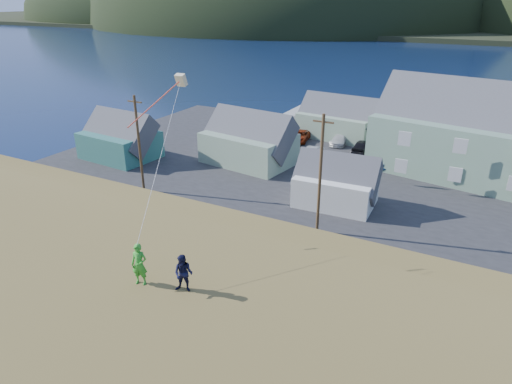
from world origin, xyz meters
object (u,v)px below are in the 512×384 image
shed_palegreen_near (249,140)px  shed_white (336,182)px  kite_flyer_green (139,264)px  kite_flyer_navy (184,274)px  shed_teal (119,138)px  wharf (378,117)px  shed_palegreen_far (338,118)px

shed_palegreen_near → shed_white: (12.30, -6.13, -0.51)m
shed_palegreen_near → kite_flyer_green: size_ratio=6.24×
shed_white → kite_flyer_navy: bearing=-88.0°
kite_flyer_green → shed_teal: bearing=118.5°
wharf → shed_white: (4.31, -32.75, 1.80)m
kite_flyer_green → shed_palegreen_near: bearing=94.8°
shed_palegreen_far → shed_teal: bearing=-128.7°
shed_teal → shed_palegreen_near: size_ratio=0.83×
wharf → kite_flyer_green: size_ratio=14.95×
shed_teal → shed_palegreen_far: (19.58, 20.00, 0.11)m
shed_teal → shed_white: shed_teal is taller
wharf → kite_flyer_green: kite_flyer_green is taller
kite_flyer_green → kite_flyer_navy: 1.85m
wharf → kite_flyer_green: (4.60, -58.29, 7.62)m
shed_palegreen_far → kite_flyer_navy: kite_flyer_navy is taller
wharf → shed_palegreen_near: size_ratio=2.40×
shed_white → shed_palegreen_near: bearing=150.8°
shed_teal → shed_palegreen_far: 27.99m
shed_teal → shed_palegreen_far: bearing=50.1°
shed_white → wharf: bearing=94.8°
shed_palegreen_near → shed_white: 13.76m
kite_flyer_green → wharf: bearing=77.6°
shed_white → kite_flyer_green: size_ratio=4.33×
shed_palegreen_near → kite_flyer_green: kite_flyer_green is taller
shed_teal → kite_flyer_green: 37.84m
wharf → kite_flyer_green: bearing=-85.5°
wharf → shed_teal: size_ratio=2.88×
shed_teal → shed_white: size_ratio=1.20×
shed_palegreen_far → kite_flyer_green: (7.10, -46.26, 5.44)m
kite_flyer_navy → wharf: bearing=81.3°
wharf → shed_palegreen_far: size_ratio=2.42×
wharf → shed_white: 33.08m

